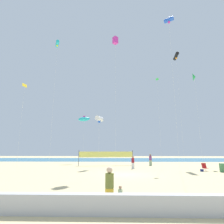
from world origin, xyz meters
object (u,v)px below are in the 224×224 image
Objects in this scene: trash_barrel at (223,168)px; beachgoer_maroon_shirt at (133,162)px; kite_yellow_diamond at (25,86)px; kite_black_tube at (176,56)px; folding_beach_chair at (205,167)px; kite_white_tube at (99,119)px; kite_green_diamond at (157,84)px; kite_cyan_tube at (57,44)px; kite_green_delta at (194,77)px; volleyball_net at (106,155)px; toddler_figure at (120,195)px; beachgoer_plum_shirt at (150,159)px; kite_blue_tube at (169,20)px; kite_cyan_inflatable at (84,119)px; beach_handbag at (202,170)px; mother_figure at (109,185)px; kite_magenta_box at (115,41)px.

beachgoer_maroon_shirt is at bearing 159.30° from trash_barrel.
kite_black_tube is (24.63, 8.90, 9.10)m from kite_yellow_diamond.
kite_black_tube is (1.37, 10.45, 19.93)m from folding_beach_chair.
kite_green_diamond is at bearing -12.42° from kite_white_tube.
beachgoer_maroon_shirt is 22.40m from kite_cyan_tube.
kite_green_delta is at bearing 11.54° from kite_cyan_tube.
kite_cyan_tube is at bearing -104.57° from beachgoer_maroon_shirt.
volleyball_net is at bearing 22.53° from kite_cyan_tube.
kite_yellow_diamond is at bearing 104.54° from toddler_figure.
beachgoer_plum_shirt is 0.09× the size of kite_blue_tube.
volleyball_net is 0.94× the size of kite_cyan_inflatable.
beach_handbag is at bearing -19.96° from beachgoer_plum_shirt.
beach_handbag is (4.31, -8.47, -0.82)m from beachgoer_plum_shirt.
kite_cyan_tube reaches higher than kite_white_tube.
beachgoer_maroon_shirt is at bearing 75.38° from mother_figure.
trash_barrel is 0.05× the size of kite_magenta_box.
beachgoer_maroon_shirt reaches higher than trash_barrel.
kite_green_delta is (24.21, 4.94, -4.06)m from kite_cyan_tube.
toddler_figure is 17.41m from folding_beach_chair.
mother_figure is at bearing -110.63° from kite_green_diamond.
kite_white_tube is (-2.42, 2.49, -11.09)m from kite_magenta_box.
kite_green_diamond is 9.70m from kite_white_tube.
mother_figure is at bearing -13.50° from beachgoer_maroon_shirt.
kite_blue_tube reaches higher than kite_cyan_tube.
kite_black_tube reaches higher than volleyball_net.
kite_black_tube is at bearing 79.85° from beach_handbag.
beachgoer_maroon_shirt is 1.85× the size of folding_beach_chair.
kite_black_tube reaches higher than kite_green_delta.
kite_blue_tube reaches higher than volleyball_net.
kite_cyan_tube is at bearing -108.07° from kite_cyan_inflatable.
beach_handbag is (-2.12, 0.48, -0.33)m from trash_barrel.
kite_magenta_box is at bearing -86.47° from beachgoer_plum_shirt.
kite_green_diamond is at bearing 45.49° from toddler_figure.
kite_black_tube is at bearing 39.61° from toddler_figure.
mother_figure is at bearing -132.72° from trash_barrel.
kite_green_delta is 0.79× the size of kite_black_tube.
mother_figure reaches higher than beach_handbag.
kite_blue_tube reaches higher than beachgoer_plum_shirt.
kite_cyan_inflatable is (3.13, 9.59, -11.04)m from kite_cyan_tube.
kite_magenta_box is at bearing -1.59° from kite_yellow_diamond.
beachgoer_maroon_shirt is 0.14× the size of kite_yellow_diamond.
mother_figure is 22.76m from beachgoer_plum_shirt.
mother_figure is 30.05m from kite_cyan_inflatable.
kite_green_delta reaches higher than beach_handbag.
beachgoer_plum_shirt is 0.09× the size of kite_black_tube.
toddler_figure is 0.96× the size of folding_beach_chair.
kite_black_tube is (21.52, 5.89, 0.68)m from kite_cyan_tube.
kite_magenta_box is 14.46m from kite_yellow_diamond.
kite_yellow_diamond is at bearing 174.00° from trash_barrel.
toddler_figure is at bearing -117.12° from kite_blue_tube.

